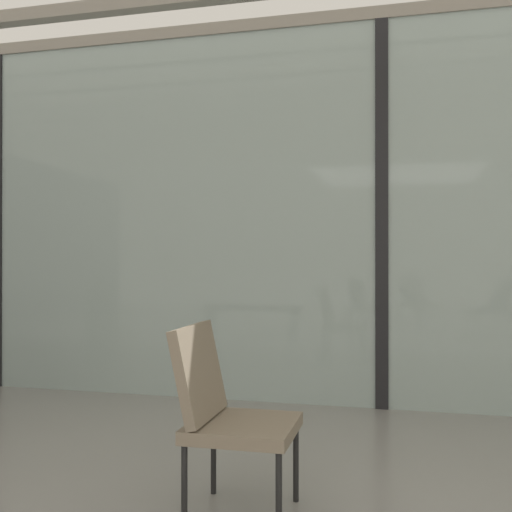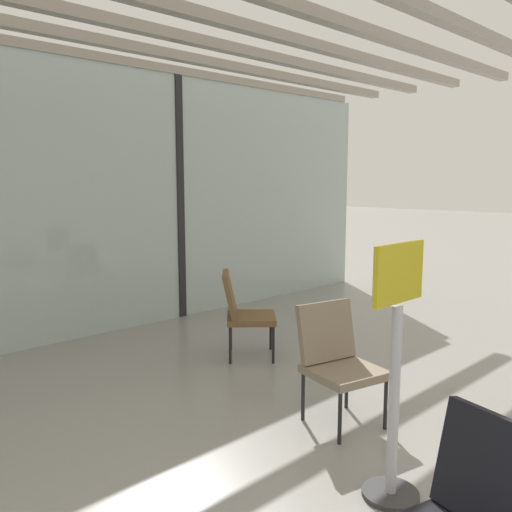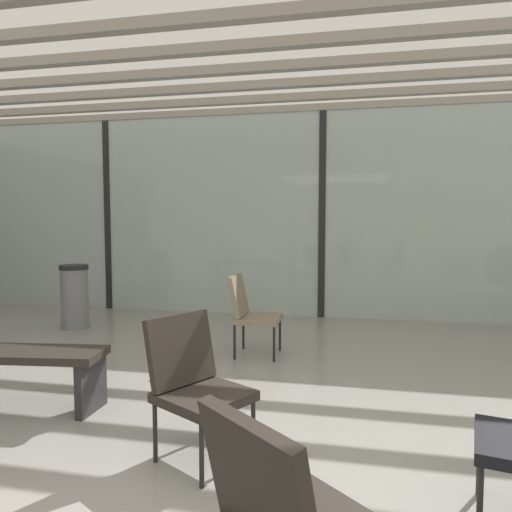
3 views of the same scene
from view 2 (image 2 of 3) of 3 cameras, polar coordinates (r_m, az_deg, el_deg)
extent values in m
cube|color=black|center=(6.84, -8.42, 6.13)|extent=(0.10, 0.12, 3.07)
cube|color=#7F705B|center=(3.92, 9.56, -12.31)|extent=(0.57, 0.57, 0.06)
cube|color=#7F705B|center=(4.00, 7.63, -8.09)|extent=(0.50, 0.24, 0.44)
cylinder|color=black|center=(3.73, 9.10, -16.98)|extent=(0.03, 0.03, 0.37)
cylinder|color=black|center=(3.99, 13.89, -15.39)|extent=(0.03, 0.03, 0.37)
cylinder|color=black|center=(4.03, 5.13, -14.93)|extent=(0.03, 0.03, 0.37)
cylinder|color=black|center=(4.28, 9.82, -13.64)|extent=(0.03, 0.03, 0.37)
cube|color=black|center=(2.36, 24.41, -20.71)|extent=(0.25, 0.50, 0.44)
cube|color=brown|center=(5.31, -0.52, -6.74)|extent=(0.68, 0.68, 0.06)
cube|color=brown|center=(5.25, -2.88, -4.12)|extent=(0.42, 0.45, 0.44)
cylinder|color=black|center=(5.18, 1.89, -9.62)|extent=(0.03, 0.03, 0.37)
cylinder|color=black|center=(5.58, 1.61, -8.30)|extent=(0.03, 0.03, 0.37)
cylinder|color=black|center=(5.17, -2.82, -9.66)|extent=(0.03, 0.03, 0.37)
cylinder|color=black|center=(5.57, -2.76, -8.34)|extent=(0.03, 0.03, 0.37)
cylinder|color=#333333|center=(3.34, 14.38, -23.74)|extent=(0.32, 0.32, 0.03)
cylinder|color=#B2B2B7|center=(3.09, 14.74, -15.26)|extent=(0.06, 0.06, 1.10)
cube|color=gold|center=(2.88, 15.26, -1.80)|extent=(0.44, 0.03, 0.32)
camera|label=1|loc=(1.09, 1.98, -24.00)|focal=42.99mm
camera|label=3|loc=(1.86, 104.80, -11.44)|focal=33.29mm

